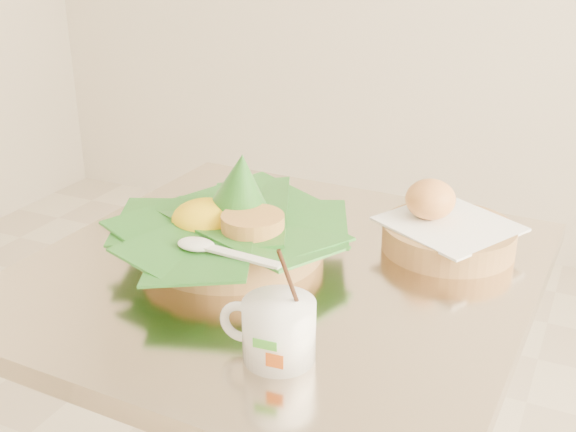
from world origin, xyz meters
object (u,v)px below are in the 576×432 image
at_px(coffee_mug, 277,328).
at_px(bread_basket, 445,230).
at_px(rice_basket, 232,224).
at_px(cafe_table, 280,392).

bearing_deg(coffee_mug, bread_basket, 74.66).
xyz_separation_m(rice_basket, coffee_mug, (0.18, -0.22, -0.01)).
bearing_deg(bread_basket, coffee_mug, -105.34).
relative_size(rice_basket, coffee_mug, 2.36).
height_order(cafe_table, bread_basket, bread_basket).
height_order(rice_basket, bread_basket, rice_basket).
bearing_deg(coffee_mug, rice_basket, 129.60).
xyz_separation_m(cafe_table, rice_basket, (-0.09, 0.01, 0.27)).
bearing_deg(bread_basket, rice_basket, -152.35).
xyz_separation_m(cafe_table, bread_basket, (0.20, 0.16, 0.25)).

